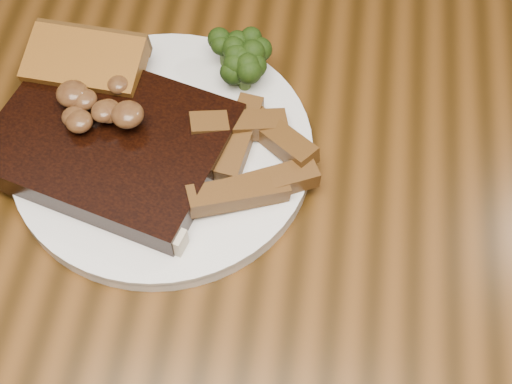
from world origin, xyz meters
TOP-DOWN VIEW (x-y plane):
  - dining_table at (0.00, 0.00)m, footprint 1.60×0.90m
  - plate at (-0.08, 0.05)m, footprint 0.30×0.30m
  - steak at (-0.12, 0.04)m, footprint 0.22×0.19m
  - steak_bone at (-0.12, -0.03)m, footprint 0.17×0.06m
  - mushroom_pile at (-0.13, 0.04)m, footprint 0.08×0.08m
  - garlic_bread at (-0.16, 0.11)m, footprint 0.11×0.06m
  - potato_wedges at (-0.01, 0.03)m, footprint 0.11×0.11m
  - broccoli_cluster at (-0.02, 0.12)m, footprint 0.06×0.06m

SIDE VIEW (x-z plane):
  - dining_table at x=0.00m, z-range 0.28..1.03m
  - plate at x=-0.08m, z-range 0.75..0.76m
  - steak_bone at x=-0.12m, z-range 0.76..0.78m
  - garlic_bread at x=-0.16m, z-range 0.76..0.78m
  - potato_wedges at x=-0.01m, z-range 0.76..0.79m
  - steak at x=-0.12m, z-range 0.76..0.79m
  - broccoli_cluster at x=-0.02m, z-range 0.76..0.80m
  - mushroom_pile at x=-0.13m, z-range 0.79..0.82m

